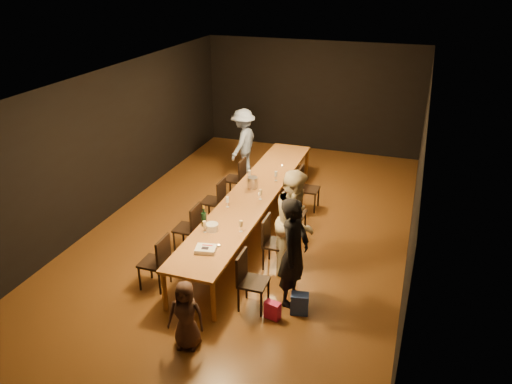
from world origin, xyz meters
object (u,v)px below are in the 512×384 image
(chair_left_3, at_px, (234,178))
(birthday_cake, at_px, (206,249))
(ice_bucket, at_px, (253,182))
(chair_right_3, at_px, (309,189))
(chair_left_0, at_px, (154,262))
(chair_right_1, at_px, (276,243))
(chair_left_1, at_px, (187,228))
(table, at_px, (253,196))
(chair_left_2, at_px, (213,201))
(woman_birthday, at_px, (294,252))
(chair_right_2, at_px, (294,213))
(man_blue, at_px, (243,142))
(child, at_px, (186,315))
(plate_stack, at_px, (212,227))
(champagne_bottle, at_px, (204,216))
(chair_right_0, at_px, (254,282))
(woman_tan, at_px, (295,221))

(chair_left_3, height_order, birthday_cake, chair_left_3)
(chair_left_3, xyz_separation_m, ice_bucket, (0.76, -0.93, 0.40))
(chair_right_3, height_order, chair_left_0, same)
(chair_right_1, relative_size, chair_left_1, 1.00)
(table, bearing_deg, chair_left_2, 180.00)
(woman_birthday, bearing_deg, chair_right_3, 16.79)
(chair_right_2, xyz_separation_m, man_blue, (-2.00, 2.60, 0.36))
(table, xyz_separation_m, chair_left_3, (-0.85, 1.20, -0.24))
(chair_left_1, relative_size, birthday_cake, 2.60)
(chair_left_3, bearing_deg, table, -144.69)
(child, distance_m, ice_bucket, 3.80)
(plate_stack, bearing_deg, chair_left_2, 113.17)
(chair_left_1, bearing_deg, birthday_cake, -140.70)
(chair_left_0, relative_size, champagne_bottle, 2.44)
(chair_right_0, height_order, birthday_cake, chair_right_0)
(man_blue, bearing_deg, plate_stack, 18.06)
(chair_right_3, relative_size, chair_left_1, 1.00)
(chair_right_3, distance_m, plate_stack, 3.00)
(chair_left_3, bearing_deg, ice_bucket, -140.94)
(chair_right_1, relative_size, chair_right_3, 1.00)
(table, bearing_deg, woman_birthday, -56.17)
(chair_right_3, relative_size, birthday_cake, 2.60)
(birthday_cake, xyz_separation_m, champagne_bottle, (-0.37, 0.75, 0.15))
(man_blue, xyz_separation_m, plate_stack, (0.99, -4.20, -0.02))
(chair_left_1, distance_m, ice_bucket, 1.70)
(table, height_order, plate_stack, plate_stack)
(chair_right_2, relative_size, plate_stack, 4.29)
(chair_right_0, height_order, plate_stack, chair_right_0)
(child, xyz_separation_m, birthday_cake, (-0.25, 1.24, 0.27))
(table, relative_size, child, 5.83)
(chair_left_3, xyz_separation_m, birthday_cake, (0.86, -3.46, 0.32))
(chair_right_3, relative_size, plate_stack, 4.29)
(ice_bucket, bearing_deg, woman_tan, -48.45)
(woman_tan, relative_size, plate_stack, 8.42)
(chair_right_3, relative_size, chair_left_0, 1.00)
(man_blue, bearing_deg, champagne_bottle, 15.85)
(chair_right_1, relative_size, chair_left_0, 1.00)
(man_blue, xyz_separation_m, birthday_cake, (1.16, -4.85, -0.04))
(chair_right_2, xyz_separation_m, chair_left_0, (-1.70, -2.40, 0.00))
(woman_tan, xyz_separation_m, plate_stack, (-1.31, -0.47, -0.10))
(chair_right_3, height_order, plate_stack, chair_right_3)
(table, relative_size, chair_left_1, 6.45)
(chair_right_1, distance_m, chair_left_0, 2.08)
(chair_left_2, height_order, woman_tan, woman_tan)
(child, xyz_separation_m, champagne_bottle, (-0.61, 1.99, 0.43))
(chair_right_2, relative_size, woman_tan, 0.51)
(chair_right_0, distance_m, woman_birthday, 0.76)
(table, distance_m, birthday_cake, 2.26)
(chair_left_3, height_order, child, child)
(woman_tan, bearing_deg, table, 44.57)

